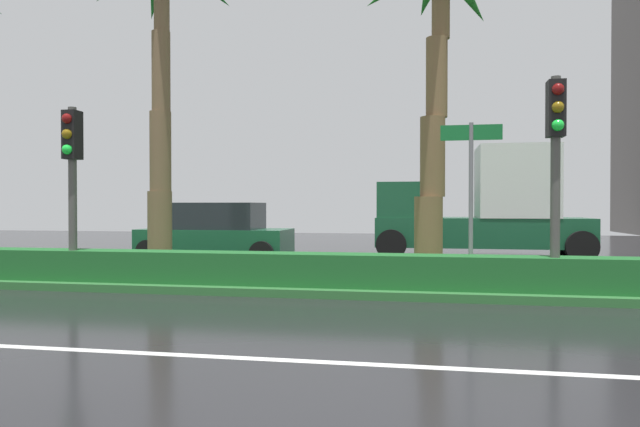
{
  "coord_description": "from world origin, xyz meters",
  "views": [
    {
      "loc": [
        0.46,
        -3.93,
        1.64
      ],
      "look_at": [
        -2.4,
        11.55,
        1.42
      ],
      "focal_mm": 32.56,
      "sensor_mm": 36.0,
      "label": 1
    }
  ],
  "objects": [
    {
      "name": "box_truck_lead",
      "position": [
        2.18,
        14.8,
        1.55
      ],
      "size": [
        6.4,
        2.64,
        3.46
      ],
      "rotation": [
        0.0,
        0.0,
        3.14
      ],
      "color": "#195133",
      "rests_on": "ground_plane"
    },
    {
      "name": "median_strip",
      "position": [
        0.0,
        8.0,
        0.07
      ],
      "size": [
        85.5,
        4.0,
        0.15
      ],
      "primitive_type": "cube",
      "color": "#2D6B33",
      "rests_on": "ground_plane"
    },
    {
      "name": "car_in_traffic_leading",
      "position": [
        -5.52,
        12.02,
        0.83
      ],
      "size": [
        4.3,
        2.02,
        1.72
      ],
      "rotation": [
        0.0,
        0.0,
        3.14
      ],
      "color": "#195133",
      "rests_on": "ground_plane"
    },
    {
      "name": "street_name_sign",
      "position": [
        1.25,
        6.98,
        2.08
      ],
      "size": [
        1.1,
        0.08,
        3.0
      ],
      "color": "slate",
      "rests_on": "median_strip"
    },
    {
      "name": "palm_tree_centre_left",
      "position": [
        0.68,
        8.61,
        5.68
      ],
      "size": [
        3.7,
        3.83,
        7.25
      ],
      "color": "brown",
      "rests_on": "median_strip"
    },
    {
      "name": "near_lane_divider_stripe",
      "position": [
        0.0,
        2.0,
        0.0
      ],
      "size": [
        81.0,
        0.14,
        0.01
      ],
      "primitive_type": "cube",
      "color": "white",
      "rests_on": "ground_plane"
    },
    {
      "name": "traffic_signal_median_right",
      "position": [
        2.61,
        6.49,
        2.69
      ],
      "size": [
        0.28,
        0.43,
        3.68
      ],
      "color": "#4C4C47",
      "rests_on": "median_strip"
    },
    {
      "name": "ground_plane",
      "position": [
        0.0,
        9.0,
        -0.05
      ],
      "size": [
        90.0,
        42.0,
        0.1
      ],
      "primitive_type": "cube",
      "color": "black"
    },
    {
      "name": "traffic_signal_median_left",
      "position": [
        -6.44,
        6.43,
        2.51
      ],
      "size": [
        0.28,
        0.43,
        3.43
      ],
      "color": "#4C4C47",
      "rests_on": "median_strip"
    },
    {
      "name": "palm_tree_mid_left",
      "position": [
        -5.48,
        8.39,
        6.13
      ],
      "size": [
        3.91,
        3.73,
        7.8
      ],
      "color": "brown",
      "rests_on": "median_strip"
    },
    {
      "name": "median_hedge",
      "position": [
        0.0,
        6.6,
        0.45
      ],
      "size": [
        76.5,
        0.7,
        0.6
      ],
      "color": "#1E6028",
      "rests_on": "median_strip"
    }
  ]
}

